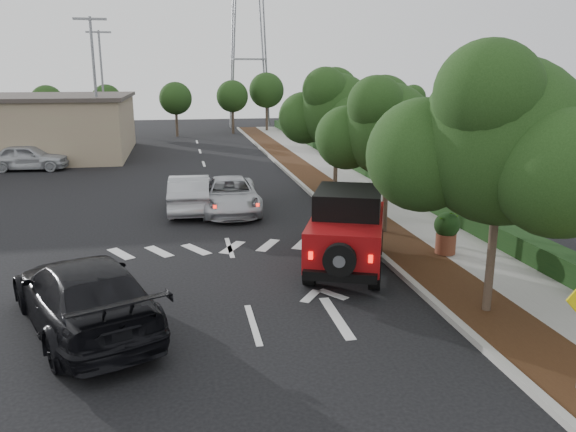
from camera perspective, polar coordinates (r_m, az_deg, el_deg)
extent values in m
plane|color=black|center=(13.26, -3.56, -10.94)|extent=(120.00, 120.00, 0.00)
cube|color=#9E9B93|center=(25.29, 3.21, 1.58)|extent=(0.20, 70.00, 0.15)
cube|color=black|center=(25.55, 5.39, 1.63)|extent=(1.80, 70.00, 0.12)
cube|color=gray|center=(26.14, 9.39, 1.79)|extent=(2.00, 70.00, 0.12)
cube|color=black|center=(26.59, 12.26, 2.62)|extent=(0.80, 70.00, 0.80)
cylinder|color=black|center=(18.09, 3.51, -2.41)|extent=(0.62, 0.95, 0.90)
cylinder|color=black|center=(17.98, 9.08, -2.67)|extent=(0.62, 0.95, 0.90)
cylinder|color=black|center=(15.42, 2.25, -5.40)|extent=(0.62, 0.95, 0.90)
cylinder|color=black|center=(15.29, 8.81, -5.74)|extent=(0.62, 0.95, 0.90)
cube|color=maroon|center=(16.48, 5.99, -1.90)|extent=(3.40, 4.61, 1.13)
cube|color=black|center=(16.58, 6.16, 1.49)|extent=(2.57, 2.81, 0.72)
cube|color=maroon|center=(18.03, 6.37, -0.78)|extent=(2.08, 1.73, 0.92)
cube|color=black|center=(14.59, 5.27, -6.17)|extent=(1.87, 0.89, 0.25)
cylinder|color=black|center=(14.27, 5.26, -4.48)|extent=(0.89, 0.54, 0.86)
cube|color=#FF190C|center=(14.56, 2.31, -4.04)|extent=(0.12, 0.08, 0.20)
cube|color=#FF190C|center=(14.44, 8.39, -4.34)|extent=(0.12, 0.08, 0.20)
imported|color=#B6B8BF|center=(23.52, -5.90, 2.12)|extent=(2.48, 5.13, 1.41)
imported|color=black|center=(13.51, -20.03, -7.50)|extent=(4.39, 6.20, 1.67)
imported|color=#A1A2A8|center=(23.88, -9.94, 2.32)|extent=(1.85, 4.74, 1.54)
imported|color=#B4B6BC|center=(36.89, -24.92, 5.42)|extent=(4.68, 2.18, 1.55)
cylinder|color=brown|center=(18.34, 15.72, -2.69)|extent=(0.64, 0.64, 0.63)
sphere|color=black|center=(18.18, 15.84, -0.89)|extent=(0.79, 0.79, 0.79)
imported|color=black|center=(18.16, 15.86, -0.61)|extent=(0.67, 0.59, 0.75)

